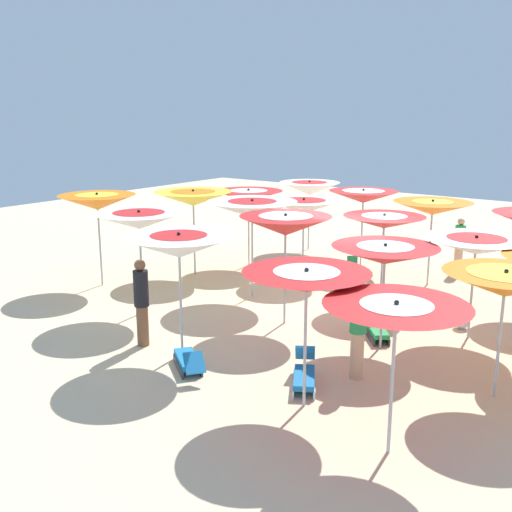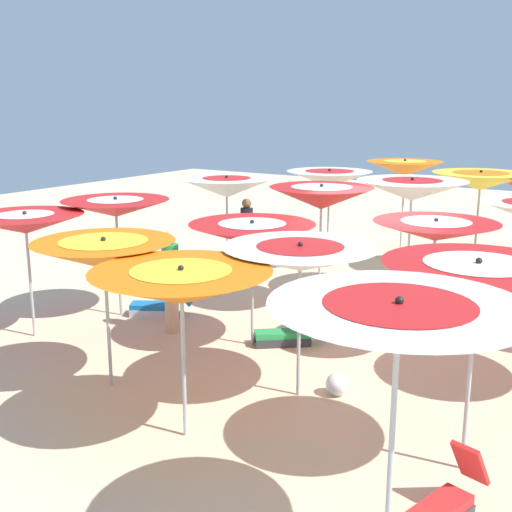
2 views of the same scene
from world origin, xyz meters
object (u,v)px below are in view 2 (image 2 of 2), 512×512
Objects in this scene: beach_umbrella_0 at (405,168)px; beach_umbrella_2 at (227,187)px; beach_umbrella_12 at (436,231)px; lounger_0 at (159,305)px; beach_umbrella_1 at (329,179)px; beach_umbrella_14 at (181,286)px; beach_umbrella_13 at (300,258)px; beach_ball at (337,384)px; lounger_4 at (288,333)px; beach_umbrella_3 at (116,208)px; beach_umbrella_8 at (252,234)px; beach_umbrella_4 at (25,224)px; lounger_2 at (194,277)px; beachgoer_1 at (171,279)px; beach_umbrella_18 at (477,280)px; beach_umbrella_5 at (480,181)px; beach_umbrella_19 at (398,327)px; beach_umbrella_6 at (412,190)px; beach_umbrella_7 at (321,198)px; beachgoer_0 at (247,234)px; lounger_1 at (440,506)px; beach_umbrella_9 at (104,254)px.

beach_umbrella_0 reaches higher than beach_umbrella_2.
beach_umbrella_2 is 5.55m from beach_umbrella_12.
beach_umbrella_1 is at bearing -132.18° from lounger_0.
beach_umbrella_13 is at bearing 70.94° from beach_umbrella_14.
beach_ball is at bearing 31.99° from beach_umbrella_13.
lounger_0 is 2.88m from lounger_4.
beach_umbrella_3 is 3.02m from beach_umbrella_8.
lounger_4 is (3.96, 2.10, -1.82)m from beach_umbrella_4.
beach_umbrella_14 is (-1.64, -4.25, -0.14)m from beach_umbrella_12.
beachgoer_1 is (1.57, -2.61, 0.78)m from lounger_2.
beach_umbrella_18 is 1.99× the size of lounger_2.
beach_umbrella_5 reaches higher than beach_umbrella_3.
beach_umbrella_0 is 1.00× the size of beach_umbrella_19.
beach_umbrella_1 is at bearing 133.54° from beach_umbrella_12.
beach_umbrella_14 is (-0.19, -7.14, -0.35)m from beach_umbrella_6.
beachgoer_0 is at bearing 150.63° from beach_umbrella_7.
beach_umbrella_6 is 1.41× the size of beachgoer_0.
beach_umbrella_6 is 1.17× the size of beach_umbrella_8.
beach_umbrella_8 is 4.50m from beach_umbrella_18.
lounger_1 is at bearing -22.23° from beach_umbrella_3.
beach_umbrella_2 is at bearing 161.96° from beach_umbrella_12.
beach_umbrella_2 is 3.98m from beach_umbrella_8.
beach_umbrella_4 is 5.88m from beach_ball.
beach_umbrella_3 is 3.90m from beach_umbrella_7.
beach_umbrella_1 reaches higher than lounger_1.
beachgoer_0 is (0.69, 5.69, -1.06)m from beach_umbrella_4.
beachgoer_1 is (-2.74, -4.40, -1.30)m from beach_umbrella_6.
lounger_0 is 4.63m from beach_ball.
lounger_0 is at bearing -84.26° from beach_umbrella_2.
beach_umbrella_7 is 5.85m from beach_umbrella_18.
beach_ball is (2.07, -0.96, -1.77)m from beach_umbrella_8.
beach_umbrella_3 is 1.25× the size of beachgoer_1.
beach_umbrella_3 is 7.09× the size of beach_ball.
beach_umbrella_6 reaches higher than beach_umbrella_8.
beach_umbrella_8 is at bearing -75.96° from beach_umbrella_1.
beach_umbrella_9 reaches higher than lounger_1.
beach_umbrella_8 is 0.98× the size of beach_umbrella_13.
beach_umbrella_19 is at bearing -75.24° from beach_umbrella_12.
beach_umbrella_14 is 0.89× the size of beach_umbrella_18.
beach_umbrella_13 is 1.02× the size of beach_umbrella_14.
beach_umbrella_2 is 9.29m from lounger_1.
lounger_1 is at bearing -90.77° from lounger_2.
beach_umbrella_6 is 1.04× the size of beach_umbrella_18.
beach_umbrella_0 reaches higher than lounger_4.
lounger_2 is at bearing 143.10° from beach_umbrella_8.
beach_ball is at bearing 8.30° from beachgoer_0.
beach_umbrella_8 is 1.17× the size of beachgoer_1.
beach_umbrella_9 is 1.80× the size of lounger_2.
beach_umbrella_2 is 3.07m from beach_umbrella_3.
lounger_2 is (-0.48, -0.62, -1.99)m from beach_umbrella_2.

